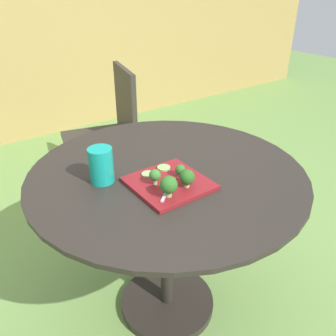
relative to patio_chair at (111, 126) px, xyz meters
The scene contains 13 objects.
ground_plane 1.19m from the patio_chair, 105.13° to the right, with size 12.00×12.00×0.00m, color #70994C.
bamboo_fence 1.45m from the patio_chair, 101.24° to the left, with size 8.00×0.08×1.51m, color #A8894C.
patio_table 1.07m from the patio_chair, 105.13° to the right, with size 1.06×1.06×0.75m.
patio_chair is the anchor object (origin of this frame).
salad_plate 1.19m from the patio_chair, 106.65° to the right, with size 0.26×0.26×0.01m, color maroon.
drinking_glass 1.12m from the patio_chair, 118.28° to the right, with size 0.09×0.09×0.13m.
fork 1.23m from the patio_chair, 107.36° to the right, with size 0.13×0.11×0.00m.
broccoli_floret_0 1.29m from the patio_chair, 108.11° to the right, with size 0.06×0.06×0.07m.
broccoli_floret_1 1.17m from the patio_chair, 104.08° to the right, with size 0.04×0.04×0.05m.
broccoli_floret_2 1.20m from the patio_chair, 109.16° to the right, with size 0.04×0.04×0.06m.
broccoli_floret_3 1.25m from the patio_chair, 104.46° to the right, with size 0.05×0.05×0.07m.
cucumber_slice_0 1.10m from the patio_chair, 105.90° to the right, with size 0.05×0.05×0.01m, color #8EB766.
cucumber_slice_1 1.12m from the patio_chair, 109.60° to the right, with size 0.05×0.05×0.01m, color #8EB766.
Camera 1 is at (-0.69, -0.96, 1.40)m, focal length 37.62 mm.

